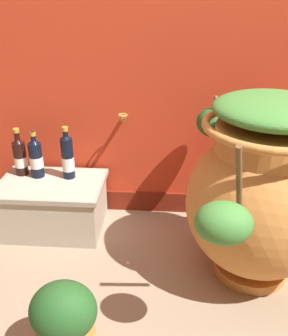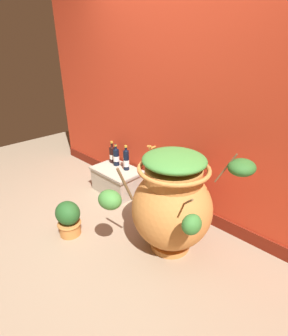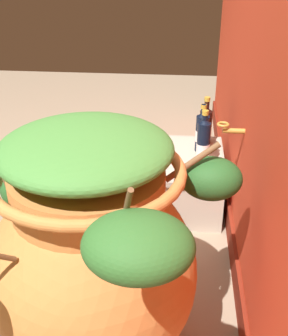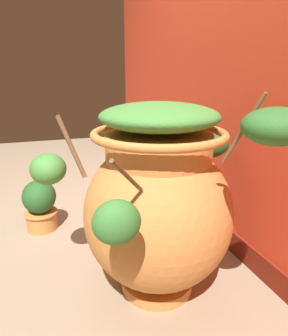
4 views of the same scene
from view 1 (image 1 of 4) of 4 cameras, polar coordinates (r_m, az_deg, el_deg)
The scene contains 6 objects.
terracotta_urn at distance 1.85m, azimuth 17.50°, elevation -3.19°, with size 0.92×1.07×1.00m.
stone_ledge at distance 2.34m, azimuth -13.65°, elevation -5.26°, with size 0.62×0.42×0.31m.
wine_bottle_left at distance 2.37m, azimuth -18.34°, elevation 1.81°, with size 0.08×0.08×0.29m.
wine_bottle_middle at distance 2.32m, azimuth -16.11°, elevation 1.59°, with size 0.08×0.08×0.29m.
wine_bottle_right at distance 2.25m, azimuth -11.55°, elevation 1.78°, with size 0.07×0.07×0.32m.
potted_shrub at distance 1.59m, azimuth -11.97°, elevation -21.90°, with size 0.26×0.23×0.36m.
Camera 1 is at (0.02, -1.04, 1.35)m, focal length 40.09 mm.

